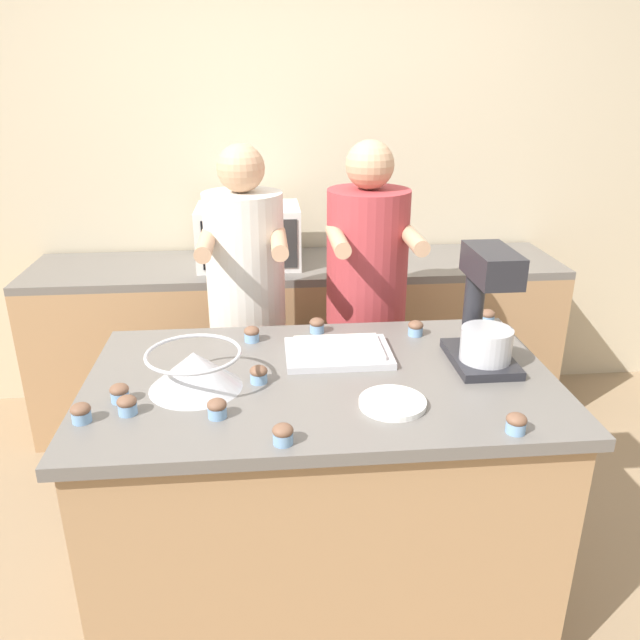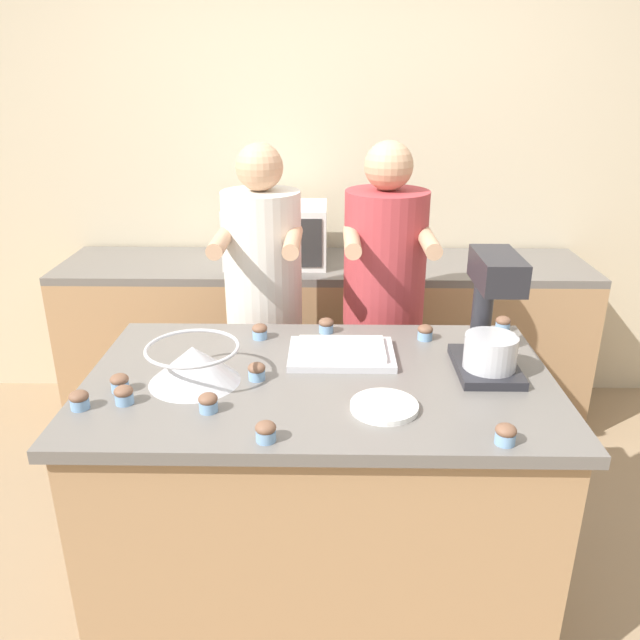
# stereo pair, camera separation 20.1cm
# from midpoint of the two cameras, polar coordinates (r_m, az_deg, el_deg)

# --- Properties ---
(ground_plane) EXTENTS (16.00, 16.00, 0.00)m
(ground_plane) POSITION_cam_midpoint_polar(r_m,az_deg,el_deg) (2.60, 2.40, -23.74)
(ground_plane) COLOR #937A5B
(back_wall) EXTENTS (10.00, 0.06, 2.70)m
(back_wall) POSITION_cam_midpoint_polar(r_m,az_deg,el_deg) (3.58, 2.11, 13.67)
(back_wall) COLOR beige
(back_wall) RESTS_ON ground_plane
(island_counter) EXTENTS (1.52, 0.90, 0.93)m
(island_counter) POSITION_cam_midpoint_polar(r_m,az_deg,el_deg) (2.29, 2.59, -15.55)
(island_counter) COLOR #A87F56
(island_counter) RESTS_ON ground_plane
(back_counter) EXTENTS (2.80, 0.60, 0.91)m
(back_counter) POSITION_cam_midpoint_polar(r_m,az_deg,el_deg) (3.49, 2.01, -1.90)
(back_counter) COLOR #A87F56
(back_counter) RESTS_ON ground_plane
(person_left) EXTENTS (0.34, 0.50, 1.59)m
(person_left) POSITION_cam_midpoint_polar(r_m,az_deg,el_deg) (2.74, -3.00, -0.05)
(person_left) COLOR #33384C
(person_left) RESTS_ON ground_plane
(person_right) EXTENTS (0.36, 0.51, 1.60)m
(person_right) POSITION_cam_midpoint_polar(r_m,az_deg,el_deg) (2.75, 7.83, -0.10)
(person_right) COLOR brown
(person_right) RESTS_ON ground_plane
(stand_mixer) EXTENTS (0.20, 0.30, 0.40)m
(stand_mixer) POSITION_cam_midpoint_polar(r_m,az_deg,el_deg) (2.11, 18.00, -0.17)
(stand_mixer) COLOR #232328
(stand_mixer) RESTS_ON island_counter
(mixing_bowl) EXTENTS (0.30, 0.30, 0.12)m
(mixing_bowl) POSITION_cam_midpoint_polar(r_m,az_deg,el_deg) (2.00, -8.69, -3.95)
(mixing_bowl) COLOR #BCBCC1
(mixing_bowl) RESTS_ON island_counter
(baking_tray) EXTENTS (0.37, 0.26, 0.04)m
(baking_tray) POSITION_cam_midpoint_polar(r_m,az_deg,el_deg) (2.17, 4.63, -3.04)
(baking_tray) COLOR #BCBCC1
(baking_tray) RESTS_ON island_counter
(microwave_oven) EXTENTS (0.52, 0.38, 0.31)m
(microwave_oven) POSITION_cam_midpoint_polar(r_m,az_deg,el_deg) (3.29, -2.25, 7.83)
(microwave_oven) COLOR silver
(microwave_oven) RESTS_ON back_counter
(small_plate) EXTENTS (0.20, 0.20, 0.02)m
(small_plate) POSITION_cam_midpoint_polar(r_m,az_deg,el_deg) (1.87, 9.00, -7.90)
(small_plate) COLOR white
(small_plate) RESTS_ON island_counter
(cupcake_0) EXTENTS (0.06, 0.06, 0.06)m
(cupcake_0) POSITION_cam_midpoint_polar(r_m,az_deg,el_deg) (1.93, -14.68, -6.69)
(cupcake_0) COLOR #759EC6
(cupcake_0) RESTS_ON island_counter
(cupcake_1) EXTENTS (0.06, 0.06, 0.06)m
(cupcake_1) POSITION_cam_midpoint_polar(r_m,az_deg,el_deg) (2.51, 18.61, -0.34)
(cupcake_1) COLOR #759EC6
(cupcake_1) RESTS_ON island_counter
(cupcake_2) EXTENTS (0.06, 0.06, 0.06)m
(cupcake_2) POSITION_cam_midpoint_polar(r_m,az_deg,el_deg) (2.01, -2.97, -4.75)
(cupcake_2) COLOR #759EC6
(cupcake_2) RESTS_ON island_counter
(cupcake_3) EXTENTS (0.06, 0.06, 0.06)m
(cupcake_3) POSITION_cam_midpoint_polar(r_m,az_deg,el_deg) (1.69, -1.56, -10.23)
(cupcake_3) COLOR #759EC6
(cupcake_3) RESTS_ON island_counter
(cupcake_4) EXTENTS (0.06, 0.06, 0.06)m
(cupcake_4) POSITION_cam_midpoint_polar(r_m,az_deg,el_deg) (2.37, 3.00, -0.53)
(cupcake_4) COLOR #759EC6
(cupcake_4) RESTS_ON island_counter
(cupcake_5) EXTENTS (0.06, 0.06, 0.06)m
(cupcake_5) POSITION_cam_midpoint_polar(r_m,az_deg,el_deg) (1.84, -7.11, -7.57)
(cupcake_5) COLOR #759EC6
(cupcake_5) RESTS_ON island_counter
(cupcake_6) EXTENTS (0.06, 0.06, 0.06)m
(cupcake_6) POSITION_cam_midpoint_polar(r_m,az_deg,el_deg) (1.78, 19.79, -9.87)
(cupcake_6) COLOR #759EC6
(cupcake_6) RESTS_ON island_counter
(cupcake_7) EXTENTS (0.06, 0.06, 0.06)m
(cupcake_7) POSITION_cam_midpoint_polar(r_m,az_deg,el_deg) (2.31, -3.07, -1.08)
(cupcake_7) COLOR #759EC6
(cupcake_7) RESTS_ON island_counter
(cupcake_8) EXTENTS (0.06, 0.06, 0.06)m
(cupcake_8) POSITION_cam_midpoint_polar(r_m,az_deg,el_deg) (1.94, -18.42, -7.00)
(cupcake_8) COLOR #759EC6
(cupcake_8) RESTS_ON island_counter
(cupcake_9) EXTENTS (0.06, 0.06, 0.06)m
(cupcake_9) POSITION_cam_midpoint_polar(r_m,az_deg,el_deg) (2.35, 12.02, -1.14)
(cupcake_9) COLOR #759EC6
(cupcake_9) RESTS_ON island_counter
(cupcake_10) EXTENTS (0.06, 0.06, 0.06)m
(cupcake_10) POSITION_cam_midpoint_polar(r_m,az_deg,el_deg) (2.01, -15.15, -5.61)
(cupcake_10) COLOR #759EC6
(cupcake_10) RESTS_ON island_counter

